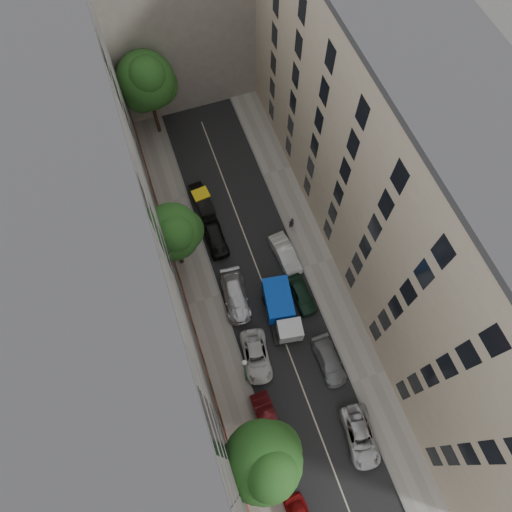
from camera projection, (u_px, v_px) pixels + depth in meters
name	position (u px, v px, depth m)	size (l,w,h in m)	color
ground	(262.00, 282.00, 41.65)	(120.00, 120.00, 0.00)	#4C4C49
road_surface	(262.00, 281.00, 41.64)	(8.00, 44.00, 0.02)	black
sidewalk_left	(204.00, 300.00, 40.81)	(3.00, 44.00, 0.15)	gray
sidewalk_right	(318.00, 263.00, 42.34)	(3.00, 44.00, 0.15)	gray
building_left	(112.00, 276.00, 31.06)	(8.00, 44.00, 20.00)	#514E4B
building_right	(402.00, 187.00, 34.12)	(8.00, 44.00, 20.00)	#C1B196
tarp_truck	(281.00, 309.00, 39.06)	(2.97, 5.75, 2.52)	black
car_left_1	(267.00, 419.00, 35.94)	(1.48, 4.24, 1.40)	#4E0F13
car_left_2	(256.00, 356.00, 38.08)	(2.16, 4.69, 1.30)	silver
car_left_3	(236.00, 296.00, 40.24)	(2.09, 5.13, 1.49)	#BDBCC2
car_left_4	(215.00, 237.00, 42.74)	(1.78, 4.43, 1.51)	black
car_left_5	(202.00, 200.00, 44.61)	(1.39, 3.98, 1.31)	black
car_right_0	(360.00, 437.00, 35.40)	(2.24, 4.86, 1.35)	#B4B3B8
car_right_1	(329.00, 361.00, 37.93)	(1.78, 4.38, 1.27)	slate
car_right_2	(302.00, 295.00, 40.37)	(1.62, 4.03, 1.37)	black
car_right_3	(285.00, 254.00, 42.02)	(1.54, 4.42, 1.46)	silver
tree_near	(265.00, 462.00, 28.86)	(5.40, 5.14, 9.99)	#382619
tree_mid	(173.00, 234.00, 37.20)	(5.12, 4.82, 8.43)	#382619
tree_far	(147.00, 83.00, 42.77)	(5.72, 5.51, 9.96)	#382619
lamp_post	(245.00, 370.00, 33.93)	(0.36, 0.36, 6.93)	#1B5F36
pedestrian	(291.00, 223.00, 43.21)	(0.55, 0.36, 1.52)	black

